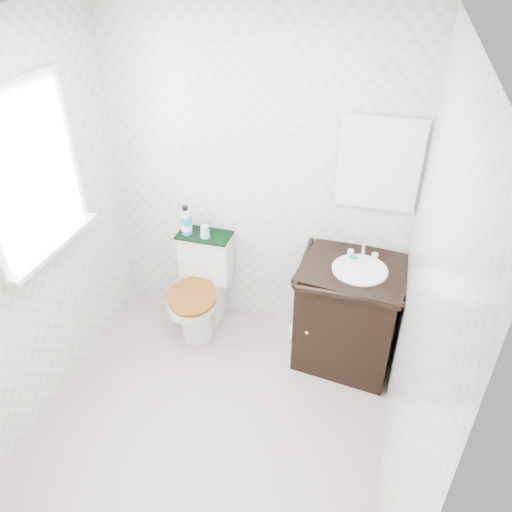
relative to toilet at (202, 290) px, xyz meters
The scene contains 15 objects.
floor 1.10m from the toilet, 68.46° to the right, with size 2.40×2.40×0.00m, color #AFA18D.
ceiling 2.31m from the toilet, 68.46° to the right, with size 2.40×2.40×0.00m, color white.
wall_back 0.97m from the toilet, 31.04° to the left, with size 2.40×2.40×0.00m, color silver.
wall_front 2.37m from the toilet, 80.00° to the right, with size 2.40×2.40×0.00m, color silver.
wall_left 1.48m from the toilet, 126.49° to the right, with size 2.40×2.40×0.00m, color silver.
wall_right 1.97m from the toilet, 33.18° to the right, with size 2.40×2.40×0.00m, color silver.
window 1.57m from the toilet, 133.68° to the right, with size 0.02×0.70×0.90m, color white.
mirror 1.65m from the toilet, ahead, with size 0.50×0.02×0.60m, color silver.
toilet is the anchor object (origin of this frame).
vanity 1.16m from the toilet, ahead, with size 0.77×0.68×0.92m.
trash_bin 0.87m from the toilet, 11.51° to the right, with size 0.21×0.19×0.26m.
towel 0.45m from the toilet, 90.00° to the left, with size 0.40×0.22×0.02m, color black.
mouthwash_bottle 0.57m from the toilet, 143.06° to the left, with size 0.08×0.08×0.23m.
cup 0.50m from the toilet, 76.12° to the left, with size 0.07×0.07×0.09m, color #97CFF7.
soap_bar 1.22m from the toilet, ahead, with size 0.08×0.05×0.02m, color #187668.
Camera 1 is at (0.87, -1.90, 2.71)m, focal length 35.00 mm.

